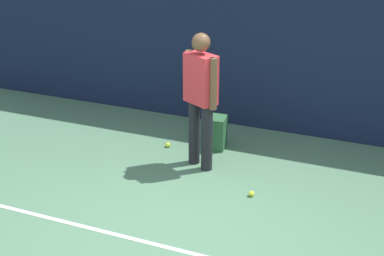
# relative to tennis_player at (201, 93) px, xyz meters

# --- Properties ---
(ground_plane) EXTENTS (12.00, 12.00, 0.00)m
(ground_plane) POSITION_rel_tennis_player_xyz_m (0.34, -1.49, -0.97)
(ground_plane) COLOR #4C7556
(back_fence) EXTENTS (10.00, 0.10, 2.49)m
(back_fence) POSITION_rel_tennis_player_xyz_m (0.34, 1.51, 0.28)
(back_fence) COLOR #141E38
(back_fence) RESTS_ON ground
(court_line) EXTENTS (9.00, 0.05, 0.00)m
(court_line) POSITION_rel_tennis_player_xyz_m (0.34, -1.75, -0.96)
(court_line) COLOR white
(court_line) RESTS_ON ground
(tennis_player) EXTENTS (0.48, 0.38, 1.70)m
(tennis_player) POSITION_rel_tennis_player_xyz_m (0.00, 0.00, 0.00)
(tennis_player) COLOR black
(tennis_player) RESTS_ON ground
(backpack) EXTENTS (0.31, 0.32, 0.44)m
(backpack) POSITION_rel_tennis_player_xyz_m (0.00, 0.60, -0.76)
(backpack) COLOR #2D6038
(backpack) RESTS_ON ground
(tennis_ball_near_player) EXTENTS (0.07, 0.07, 0.07)m
(tennis_ball_near_player) POSITION_rel_tennis_player_xyz_m (0.82, -0.49, -0.93)
(tennis_ball_near_player) COLOR #CCE033
(tennis_ball_near_player) RESTS_ON ground
(tennis_ball_by_fence) EXTENTS (0.07, 0.07, 0.07)m
(tennis_ball_by_fence) POSITION_rel_tennis_player_xyz_m (-0.61, 0.35, -0.93)
(tennis_ball_by_fence) COLOR #CCE033
(tennis_ball_by_fence) RESTS_ON ground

